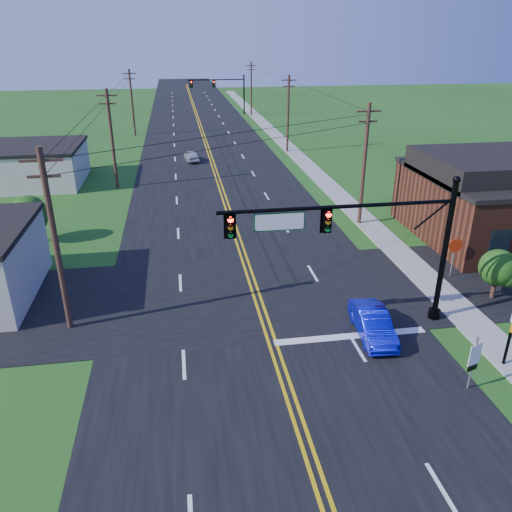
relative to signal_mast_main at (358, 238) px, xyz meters
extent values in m
plane|color=#1F4D16|center=(-4.34, -8.00, -4.75)|extent=(260.00, 260.00, 0.00)
cube|color=black|center=(-4.34, 42.00, -4.73)|extent=(16.00, 220.00, 0.04)
cube|color=black|center=(-4.34, 4.00, -4.73)|extent=(70.00, 10.00, 0.04)
cube|color=gray|center=(6.16, 32.00, -4.71)|extent=(2.00, 160.00, 0.08)
cylinder|color=black|center=(4.46, 0.00, -1.15)|extent=(0.28, 0.28, 7.20)
cylinder|color=black|center=(4.46, 0.00, -4.50)|extent=(0.60, 0.60, 0.50)
sphere|color=black|center=(4.46, 0.00, 2.55)|extent=(0.36, 0.36, 0.36)
cylinder|color=black|center=(-1.04, 0.00, 1.55)|extent=(11.00, 0.18, 0.18)
cube|color=#04501A|center=(-3.74, 0.00, 1.00)|extent=(2.30, 0.06, 0.85)
cylinder|color=black|center=(4.46, 72.00, -1.15)|extent=(0.28, 0.28, 7.20)
cylinder|color=black|center=(4.46, 72.00, -4.50)|extent=(0.60, 0.60, 0.50)
sphere|color=black|center=(4.46, 72.00, 2.55)|extent=(0.36, 0.36, 0.36)
cylinder|color=black|center=(-0.54, 72.00, 1.25)|extent=(10.00, 0.18, 0.18)
cube|color=#04501A|center=(-3.74, 72.00, 0.70)|extent=(2.30, 0.06, 0.85)
cube|color=beige|center=(-23.34, 30.00, -3.05)|extent=(12.00, 9.00, 3.40)
cube|color=black|center=(-23.34, 30.00, -1.20)|extent=(12.20, 9.20, 0.30)
cylinder|color=#39221A|center=(-13.84, 2.00, -0.25)|extent=(0.28, 0.28, 9.00)
cube|color=#39221A|center=(-13.84, 2.00, 3.65)|extent=(1.80, 0.12, 0.12)
cube|color=#39221A|center=(-13.84, 2.00, 2.95)|extent=(1.40, 0.12, 0.12)
cylinder|color=#39221A|center=(-13.84, 27.00, -0.25)|extent=(0.28, 0.28, 9.00)
cube|color=#39221A|center=(-13.84, 27.00, 3.65)|extent=(1.80, 0.12, 0.12)
cube|color=#39221A|center=(-13.84, 27.00, 2.95)|extent=(1.40, 0.12, 0.12)
cylinder|color=#39221A|center=(-13.84, 54.00, -0.25)|extent=(0.28, 0.28, 9.00)
cube|color=#39221A|center=(-13.84, 54.00, 3.65)|extent=(1.80, 0.12, 0.12)
cube|color=#39221A|center=(-13.84, 54.00, 2.95)|extent=(1.40, 0.12, 0.12)
cylinder|color=#39221A|center=(5.46, 14.00, -0.25)|extent=(0.28, 0.28, 9.00)
cube|color=#39221A|center=(5.46, 14.00, 3.65)|extent=(1.80, 0.12, 0.12)
cube|color=#39221A|center=(5.46, 14.00, 2.95)|extent=(1.40, 0.12, 0.12)
cylinder|color=#39221A|center=(5.46, 40.00, -0.25)|extent=(0.28, 0.28, 9.00)
cube|color=#39221A|center=(5.46, 40.00, 3.65)|extent=(1.80, 0.12, 0.12)
cube|color=#39221A|center=(5.46, 40.00, 2.95)|extent=(1.40, 0.12, 0.12)
cylinder|color=#39221A|center=(5.46, 70.00, -0.25)|extent=(0.28, 0.28, 9.00)
cube|color=#39221A|center=(5.46, 70.00, 3.65)|extent=(1.80, 0.12, 0.12)
cube|color=#39221A|center=(5.46, 70.00, 2.95)|extent=(1.40, 0.12, 0.12)
cylinder|color=#39221A|center=(11.66, 18.00, -3.83)|extent=(0.24, 0.24, 1.85)
sphere|color=#1B4510|center=(11.66, 18.00, -2.15)|extent=(3.00, 3.00, 3.00)
cylinder|color=#39221A|center=(8.66, 1.50, -4.09)|extent=(0.24, 0.24, 1.32)
sphere|color=#1B4510|center=(8.66, 1.50, -2.89)|extent=(2.00, 2.00, 2.00)
cylinder|color=#39221A|center=(-18.34, 14.00, -3.98)|extent=(0.24, 0.24, 1.54)
sphere|color=#1B4510|center=(-18.34, 14.00, -2.58)|extent=(2.40, 2.40, 2.40)
imported|color=#070DAD|center=(0.69, -1.09, -4.08)|extent=(1.70, 4.13, 1.33)
imported|color=silver|center=(-6.43, 36.64, -4.13)|extent=(1.88, 3.77, 1.23)
cylinder|color=slate|center=(3.16, -5.46, -3.49)|extent=(0.10, 0.10, 2.52)
cube|color=white|center=(3.16, -5.50, -2.75)|extent=(0.61, 0.23, 0.34)
cube|color=white|center=(3.16, -5.50, -3.20)|extent=(0.61, 0.23, 0.63)
cube|color=black|center=(3.16, -5.50, -3.66)|extent=(0.50, 0.20, 0.25)
cylinder|color=slate|center=(7.73, 4.34, -3.59)|extent=(0.08, 0.08, 2.32)
cylinder|color=#AB2409|center=(7.73, 4.30, -2.70)|extent=(0.89, 0.09, 0.88)
cylinder|color=black|center=(5.60, -4.19, -3.07)|extent=(0.16, 0.16, 3.35)
camera|label=1|loc=(-8.03, -20.41, 8.63)|focal=35.00mm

